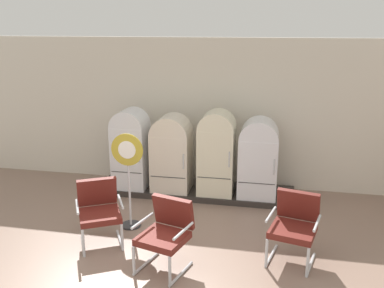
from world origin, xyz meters
TOP-DOWN VIEW (x-y plane):
  - ground at (0.00, 0.00)m, footprint 12.00×10.00m
  - back_wall at (0.00, 3.66)m, footprint 11.76×0.12m
  - display_plinth at (0.00, 3.02)m, footprint 3.77×0.95m
  - refrigerator_0 at (-1.22, 2.88)m, footprint 0.64×0.61m
  - refrigerator_1 at (-0.42, 2.90)m, footprint 0.71×0.64m
  - refrigerator_2 at (0.43, 2.89)m, footprint 0.65×0.62m
  - refrigerator_3 at (1.19, 2.91)m, footprint 0.69×0.68m
  - armchair_left at (-1.03, 0.91)m, footprint 0.84×0.87m
  - armchair_right at (1.78, 0.98)m, footprint 0.75×0.79m
  - armchair_center at (0.11, 0.44)m, footprint 0.77×0.81m
  - sign_stand at (-0.75, 1.45)m, footprint 0.51×0.32m

SIDE VIEW (x-z plane):
  - ground at x=0.00m, z-range -0.05..0.00m
  - display_plinth at x=0.00m, z-range 0.00..0.10m
  - armchair_left at x=-1.03m, z-range 0.06..1.01m
  - armchair_right at x=1.78m, z-range 0.06..1.01m
  - armchair_center at x=0.11m, z-range 0.06..1.01m
  - sign_stand at x=-0.75m, z-range 0.03..1.59m
  - refrigerator_1 at x=-0.42m, z-range 0.14..1.58m
  - refrigerator_3 at x=1.19m, z-range 0.14..1.58m
  - refrigerator_0 at x=-1.22m, z-range 0.15..1.68m
  - refrigerator_2 at x=0.43m, z-range 0.15..1.71m
  - back_wall at x=0.00m, z-range 0.01..2.93m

